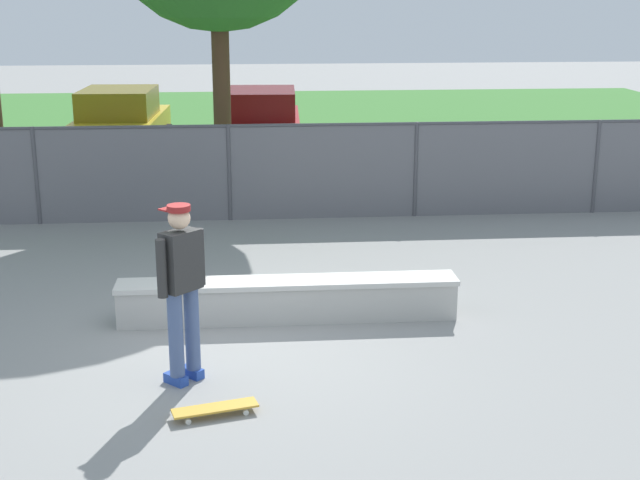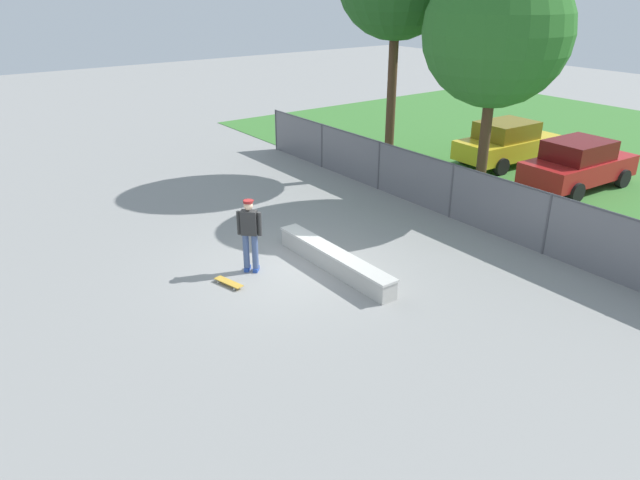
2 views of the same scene
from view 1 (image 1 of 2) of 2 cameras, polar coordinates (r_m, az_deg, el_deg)
ground_plane at (r=9.92m, az=-6.17°, el=-7.13°), size 80.00×80.00×0.00m
grass_strip at (r=25.62m, az=-5.46°, el=7.02°), size 31.35×20.00×0.02m
concrete_ledge at (r=10.72m, az=-2.05°, el=-3.82°), size 4.07×0.49×0.50m
skateboarder at (r=8.89m, az=-8.83°, el=-2.84°), size 0.45×0.46×1.84m
skateboard at (r=8.50m, az=-6.73°, el=-10.65°), size 0.82×0.40×0.09m
chainlink_fence at (r=15.31m, az=-5.84°, el=4.59°), size 19.42×0.07×1.66m
car_yellow at (r=21.40m, az=-12.65°, el=7.25°), size 2.16×4.27×1.66m
car_red at (r=20.80m, az=-3.85°, el=7.36°), size 2.16×4.27×1.66m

